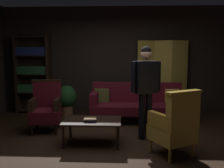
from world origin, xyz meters
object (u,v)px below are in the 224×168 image
object	(u,v)px
folding_screen	(162,76)
potted_plant	(67,99)
bookshelf	(33,72)
standing_figure	(146,84)
book_navy_cloth	(90,120)
armchair_wing_left	(46,107)
coffee_table	(92,123)
velvet_couch	(137,102)
armchair_gilt_accent	(175,125)
book_tan_leather	(90,119)

from	to	relation	value
folding_screen	potted_plant	bearing A→B (deg)	-170.39
folding_screen	bookshelf	world-z (taller)	bookshelf
standing_figure	folding_screen	bearing A→B (deg)	72.83
book_navy_cloth	armchair_wing_left	bearing A→B (deg)	143.60
coffee_table	standing_figure	xyz separation A→B (m)	(0.95, 0.28, 0.65)
potted_plant	standing_figure	bearing A→B (deg)	-40.45
velvet_couch	book_navy_cloth	distance (m)	1.80
folding_screen	potted_plant	xyz separation A→B (m)	(-2.42, -0.41, -0.54)
folding_screen	potted_plant	world-z (taller)	folding_screen
coffee_table	standing_figure	distance (m)	1.18
folding_screen	armchair_gilt_accent	world-z (taller)	folding_screen
folding_screen	coffee_table	bearing A→B (deg)	-124.69
folding_screen	potted_plant	size ratio (longest dim) A/B	2.44
coffee_table	velvet_couch	bearing A→B (deg)	60.14
armchair_gilt_accent	book_tan_leather	world-z (taller)	armchair_gilt_accent
folding_screen	book_tan_leather	bearing A→B (deg)	-124.21
armchair_gilt_accent	book_navy_cloth	size ratio (longest dim) A/B	5.05
velvet_couch	book_tan_leather	size ratio (longest dim) A/B	10.12
potted_plant	book_navy_cloth	bearing A→B (deg)	-66.07
folding_screen	standing_figure	world-z (taller)	folding_screen
folding_screen	book_tan_leather	size ratio (longest dim) A/B	9.07
coffee_table	armchair_wing_left	bearing A→B (deg)	147.12
armchair_wing_left	book_navy_cloth	distance (m)	1.24
folding_screen	book_tan_leather	world-z (taller)	folding_screen
bookshelf	potted_plant	world-z (taller)	bookshelf
folding_screen	standing_figure	size ratio (longest dim) A/B	1.12
folding_screen	book_tan_leather	distance (m)	2.85
potted_plant	book_tan_leather	xyz separation A→B (m)	(0.85, -1.91, 0.01)
standing_figure	book_navy_cloth	bearing A→B (deg)	-159.73
bookshelf	armchair_wing_left	distance (m)	1.87
folding_screen	armchair_gilt_accent	size ratio (longest dim) A/B	1.83
velvet_couch	armchair_gilt_accent	xyz separation A→B (m)	(0.47, -1.97, 0.04)
armchair_wing_left	potted_plant	xyz separation A→B (m)	(0.15, 1.17, -0.04)
standing_figure	book_tan_leather	bearing A→B (deg)	-159.73
armchair_wing_left	folding_screen	bearing A→B (deg)	31.54
armchair_wing_left	standing_figure	xyz separation A→B (m)	(1.97, -0.38, 0.54)
velvet_couch	armchair_wing_left	xyz separation A→B (m)	(-1.88, -0.83, 0.04)
coffee_table	potted_plant	xyz separation A→B (m)	(-0.87, 1.83, 0.07)
bookshelf	velvet_couch	bearing A→B (deg)	-15.36
potted_plant	folding_screen	bearing A→B (deg)	9.61
potted_plant	book_navy_cloth	size ratio (longest dim) A/B	3.78
book_tan_leather	armchair_gilt_accent	bearing A→B (deg)	-16.48
velvet_couch	coffee_table	bearing A→B (deg)	-119.86
standing_figure	book_tan_leather	world-z (taller)	standing_figure
coffee_table	standing_figure	bearing A→B (deg)	16.64
potted_plant	book_tan_leather	world-z (taller)	potted_plant
folding_screen	velvet_couch	bearing A→B (deg)	-132.85
velvet_couch	book_navy_cloth	size ratio (longest dim) A/B	10.30
standing_figure	armchair_gilt_accent	bearing A→B (deg)	-63.18
armchair_gilt_accent	armchair_wing_left	size ratio (longest dim) A/B	1.00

